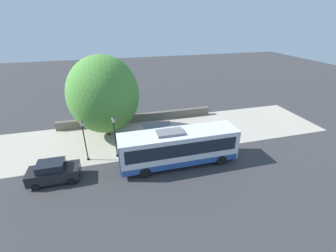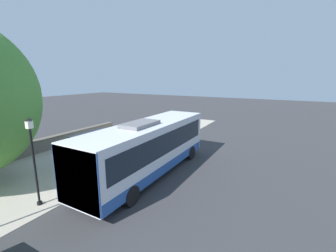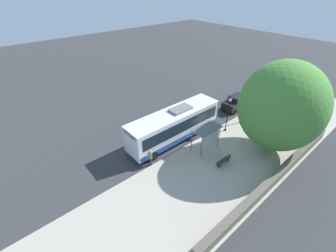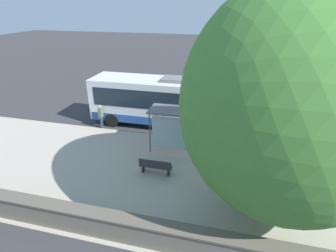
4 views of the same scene
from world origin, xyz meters
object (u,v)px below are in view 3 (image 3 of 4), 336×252
object	(u,v)px
street_lamp_near	(228,111)
bench	(224,160)
pedestrian	(150,157)
parked_car_behind_bus	(236,102)
bus_shelter	(207,133)
street_lamp_far	(244,104)
bus	(175,125)
shade_tree	(281,107)

from	to	relation	value
street_lamp_near	bench	bearing A→B (deg)	125.62
pedestrian	parked_car_behind_bus	xyz separation A→B (m)	(1.37, -15.26, -0.10)
bus_shelter	street_lamp_far	xyz separation A→B (m)	(0.67, -7.11, 0.38)
bus_shelter	pedestrian	distance (m)	6.02
bus	street_lamp_far	bearing A→B (deg)	-108.69
bench	parked_car_behind_bus	world-z (taller)	parked_car_behind_bus
parked_car_behind_bus	shade_tree	bearing A→B (deg)	147.83
bus_shelter	shade_tree	world-z (taller)	shade_tree
street_lamp_near	bus	bearing A→B (deg)	64.19
bus_shelter	bench	bearing A→B (deg)	171.46
bench	shade_tree	distance (m)	7.17
bench	bus	bearing A→B (deg)	7.47
bus	bench	xyz separation A→B (m)	(-6.04, -0.79, -1.35)
pedestrian	shade_tree	size ratio (longest dim) A/B	0.19
bus	street_lamp_near	world-z (taller)	street_lamp_near
bus	bench	bearing A→B (deg)	-172.53
shade_tree	pedestrian	bearing A→B (deg)	60.73
street_lamp_far	bus	bearing A→B (deg)	71.31
bus	pedestrian	xyz separation A→B (m)	(-1.64, 4.46, -0.82)
street_lamp_near	shade_tree	xyz separation A→B (m)	(-4.95, -0.69, 2.37)
bench	pedestrian	bearing A→B (deg)	50.05
street_lamp_far	street_lamp_near	bearing A→B (deg)	87.12
shade_tree	parked_car_behind_bus	distance (m)	9.54
bench	parked_car_behind_bus	xyz separation A→B (m)	(5.76, -10.01, 0.44)
bus_shelter	parked_car_behind_bus	distance (m)	10.22
bus_shelter	street_lamp_far	bearing A→B (deg)	-84.58
bus_shelter	street_lamp_near	bearing A→B (deg)	-79.34
bus	street_lamp_near	distance (m)	6.15
shade_tree	parked_car_behind_bus	bearing A→B (deg)	-32.17
bus	parked_car_behind_bus	distance (m)	10.85
bus	street_lamp_far	size ratio (longest dim) A/B	2.60
bus_shelter	street_lamp_far	size ratio (longest dim) A/B	0.69
pedestrian	shade_tree	bearing A→B (deg)	-119.27
bus_shelter	shade_tree	distance (m)	7.08
shade_tree	bus_shelter	bearing A→B (deg)	50.50
bus	pedestrian	distance (m)	4.82
bench	shade_tree	world-z (taller)	shade_tree
pedestrian	shade_tree	distance (m)	12.82
pedestrian	bench	distance (m)	6.86
pedestrian	street_lamp_far	distance (m)	12.87
bench	parked_car_behind_bus	size ratio (longest dim) A/B	0.42
shade_tree	parked_car_behind_bus	world-z (taller)	shade_tree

